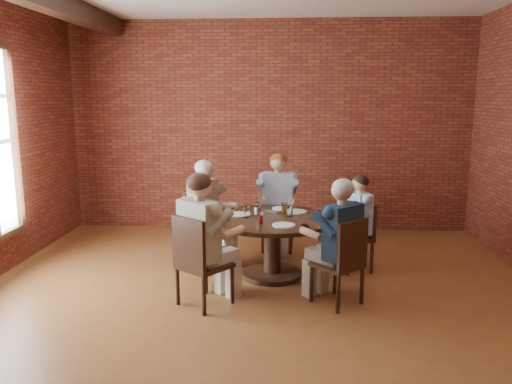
# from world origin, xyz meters

# --- Properties ---
(floor) EXTENTS (7.00, 7.00, 0.00)m
(floor) POSITION_xyz_m (0.00, 0.00, 0.00)
(floor) COLOR brown
(floor) RESTS_ON ground
(wall_back) EXTENTS (7.00, 0.00, 7.00)m
(wall_back) POSITION_xyz_m (0.00, 3.50, 1.70)
(wall_back) COLOR brown
(wall_back) RESTS_ON ground
(wall_front) EXTENTS (7.00, 0.00, 7.00)m
(wall_front) POSITION_xyz_m (0.00, -3.50, 1.70)
(wall_front) COLOR brown
(wall_front) RESTS_ON ground
(dining_table) EXTENTS (1.47, 1.47, 0.75)m
(dining_table) POSITION_xyz_m (0.13, 1.19, 0.53)
(dining_table) COLOR #331B11
(dining_table) RESTS_ON floor
(chair_a) EXTENTS (0.46, 0.46, 0.88)m
(chair_a) POSITION_xyz_m (1.25, 1.49, 0.48)
(chair_a) COLOR #331B11
(chair_a) RESTS_ON floor
(diner_a) EXTENTS (0.68, 0.60, 1.23)m
(diner_a) POSITION_xyz_m (1.18, 1.47, 0.62)
(diner_a) COLOR #3E64A3
(diner_a) RESTS_ON floor
(chair_b) EXTENTS (0.47, 0.47, 0.97)m
(chair_b) POSITION_xyz_m (0.18, 2.40, 0.52)
(chair_b) COLOR #331B11
(chair_b) RESTS_ON floor
(diner_b) EXTENTS (0.59, 0.71, 1.39)m
(diner_b) POSITION_xyz_m (0.17, 2.31, 0.70)
(diner_b) COLOR #93A0BB
(diner_b) RESTS_ON floor
(chair_c) EXTENTS (0.61, 0.61, 0.96)m
(chair_c) POSITION_xyz_m (-0.82, 1.72, 0.52)
(chair_c) COLOR #331B11
(chair_c) RESTS_ON floor
(diner_c) EXTENTS (0.86, 0.81, 1.37)m
(diner_c) POSITION_xyz_m (-0.74, 1.67, 0.69)
(diner_c) COLOR brown
(diner_c) RESTS_ON floor
(chair_d) EXTENTS (0.66, 0.66, 0.99)m
(chair_d) POSITION_xyz_m (-0.62, 0.23, 0.53)
(chair_d) COLOR #331B11
(chair_d) RESTS_ON floor
(diner_d) EXTENTS (0.90, 0.92, 1.42)m
(diner_d) POSITION_xyz_m (-0.56, 0.31, 0.71)
(diner_d) COLOR #BDA494
(diner_d) RESTS_ON floor
(chair_e) EXTENTS (0.62, 0.62, 0.95)m
(chair_e) POSITION_xyz_m (0.90, 0.36, 0.51)
(chair_e) COLOR #331B11
(chair_e) RESTS_ON floor
(diner_e) EXTENTS (0.85, 0.86, 1.36)m
(diner_e) POSITION_xyz_m (0.84, 0.42, 0.68)
(diner_e) COLOR #16283E
(diner_e) RESTS_ON floor
(plate_a) EXTENTS (0.26, 0.26, 0.01)m
(plate_a) POSITION_xyz_m (0.43, 1.49, 0.76)
(plate_a) COLOR white
(plate_a) RESTS_ON dining_table
(plate_b) EXTENTS (0.26, 0.26, 0.01)m
(plate_b) POSITION_xyz_m (0.24, 1.65, 0.76)
(plate_b) COLOR white
(plate_b) RESTS_ON dining_table
(plate_c) EXTENTS (0.26, 0.26, 0.01)m
(plate_c) POSITION_xyz_m (-0.28, 1.31, 0.76)
(plate_c) COLOR white
(plate_c) RESTS_ON dining_table
(plate_d) EXTENTS (0.26, 0.26, 0.01)m
(plate_d) POSITION_xyz_m (0.27, 0.80, 0.76)
(plate_d) COLOR white
(plate_d) RESTS_ON dining_table
(glass_a) EXTENTS (0.07, 0.07, 0.14)m
(glass_a) POSITION_xyz_m (0.34, 1.25, 0.82)
(glass_a) COLOR white
(glass_a) RESTS_ON dining_table
(glass_b) EXTENTS (0.07, 0.07, 0.14)m
(glass_b) POSITION_xyz_m (0.27, 1.41, 0.82)
(glass_b) COLOR white
(glass_b) RESTS_ON dining_table
(glass_c) EXTENTS (0.07, 0.07, 0.14)m
(glass_c) POSITION_xyz_m (-0.06, 1.40, 0.82)
(glass_c) COLOR white
(glass_c) RESTS_ON dining_table
(glass_d) EXTENTS (0.07, 0.07, 0.14)m
(glass_d) POSITION_xyz_m (-0.06, 1.33, 0.82)
(glass_d) COLOR white
(glass_d) RESTS_ON dining_table
(glass_e) EXTENTS (0.07, 0.07, 0.14)m
(glass_e) POSITION_xyz_m (-0.19, 1.19, 0.82)
(glass_e) COLOR white
(glass_e) RESTS_ON dining_table
(glass_f) EXTENTS (0.07, 0.07, 0.14)m
(glass_f) POSITION_xyz_m (-0.00, 0.89, 0.82)
(glass_f) COLOR white
(glass_f) RESTS_ON dining_table
(smartphone) EXTENTS (0.09, 0.14, 0.01)m
(smartphone) POSITION_xyz_m (0.51, 0.81, 0.75)
(smartphone) COLOR black
(smartphone) RESTS_ON dining_table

